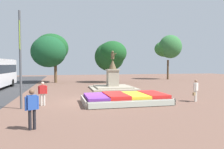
{
  "coord_description": "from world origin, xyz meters",
  "views": [
    {
      "loc": [
        -1.76,
        -15.54,
        2.71
      ],
      "look_at": [
        2.28,
        2.98,
        1.79
      ],
      "focal_mm": 35.0,
      "sensor_mm": 36.0,
      "label": 1
    }
  ],
  "objects_px": {
    "statue_monument": "(113,82)",
    "pedestrian_with_handbag": "(196,89)",
    "banner_pole": "(20,57)",
    "pedestrian_crossing_plaza": "(32,106)",
    "flower_planter": "(126,99)",
    "pedestrian_near_planter": "(43,92)"
  },
  "relations": [
    {
      "from": "statue_monument",
      "to": "pedestrian_with_handbag",
      "type": "xyz_separation_m",
      "value": [
        4.05,
        -9.3,
        0.16
      ]
    },
    {
      "from": "banner_pole",
      "to": "pedestrian_crossing_plaza",
      "type": "xyz_separation_m",
      "value": [
        1.25,
        -4.55,
        -2.13
      ]
    },
    {
      "from": "statue_monument",
      "to": "pedestrian_with_handbag",
      "type": "bearing_deg",
      "value": -66.47
    },
    {
      "from": "flower_planter",
      "to": "pedestrian_with_handbag",
      "type": "relative_size",
      "value": 3.76
    },
    {
      "from": "flower_planter",
      "to": "pedestrian_near_planter",
      "type": "bearing_deg",
      "value": 177.3
    },
    {
      "from": "flower_planter",
      "to": "pedestrian_with_handbag",
      "type": "height_order",
      "value": "pedestrian_with_handbag"
    },
    {
      "from": "pedestrian_near_planter",
      "to": "pedestrian_crossing_plaza",
      "type": "xyz_separation_m",
      "value": [
        0.08,
        -5.37,
        0.08
      ]
    },
    {
      "from": "banner_pole",
      "to": "pedestrian_near_planter",
      "type": "bearing_deg",
      "value": 34.89
    },
    {
      "from": "statue_monument",
      "to": "pedestrian_near_planter",
      "type": "distance_m",
      "value": 10.73
    },
    {
      "from": "flower_planter",
      "to": "statue_monument",
      "type": "xyz_separation_m",
      "value": [
        1.0,
        8.77,
        0.42
      ]
    },
    {
      "from": "flower_planter",
      "to": "pedestrian_with_handbag",
      "type": "distance_m",
      "value": 5.11
    },
    {
      "from": "banner_pole",
      "to": "pedestrian_with_handbag",
      "type": "bearing_deg",
      "value": 0.08
    },
    {
      "from": "flower_planter",
      "to": "pedestrian_crossing_plaza",
      "type": "distance_m",
      "value": 7.51
    },
    {
      "from": "pedestrian_with_handbag",
      "to": "pedestrian_crossing_plaza",
      "type": "relative_size",
      "value": 0.94
    },
    {
      "from": "flower_planter",
      "to": "statue_monument",
      "type": "relative_size",
      "value": 1.24
    },
    {
      "from": "banner_pole",
      "to": "pedestrian_near_planter",
      "type": "distance_m",
      "value": 2.63
    },
    {
      "from": "statue_monument",
      "to": "pedestrian_crossing_plaza",
      "type": "relative_size",
      "value": 2.86
    },
    {
      "from": "flower_planter",
      "to": "pedestrian_crossing_plaza",
      "type": "xyz_separation_m",
      "value": [
        -5.47,
        -5.11,
        0.67
      ]
    },
    {
      "from": "statue_monument",
      "to": "pedestrian_with_handbag",
      "type": "distance_m",
      "value": 10.15
    },
    {
      "from": "pedestrian_with_handbag",
      "to": "flower_planter",
      "type": "bearing_deg",
      "value": 173.91
    },
    {
      "from": "statue_monument",
      "to": "pedestrian_with_handbag",
      "type": "height_order",
      "value": "statue_monument"
    },
    {
      "from": "banner_pole",
      "to": "pedestrian_near_planter",
      "type": "xyz_separation_m",
      "value": [
        1.17,
        0.82,
        -2.21
      ]
    }
  ]
}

